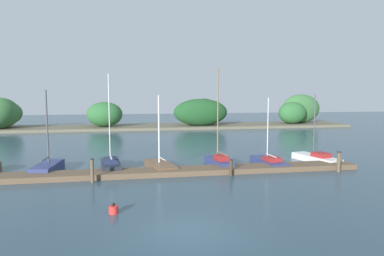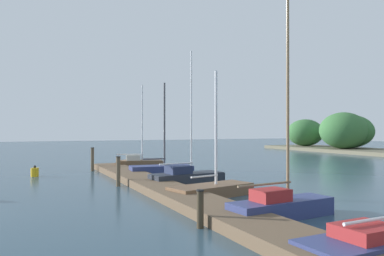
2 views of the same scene
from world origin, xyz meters
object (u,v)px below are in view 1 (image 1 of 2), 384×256
Objects in this scene: sailboat_6 at (315,158)px; sailboat_4 at (218,161)px; sailboat_5 at (268,161)px; mooring_piling_1 at (92,171)px; sailboat_3 at (160,165)px; sailboat_1 at (48,167)px; sailboat_2 at (111,165)px; mooring_piling_2 at (231,168)px; mooring_piling_3 at (339,162)px; channel_buoy_1 at (114,209)px.

sailboat_4 is at bearing 78.97° from sailboat_6.
mooring_piling_1 is at bearing 100.86° from sailboat_5.
mooring_piling_1 is (-4.24, -2.96, 0.43)m from sailboat_3.
sailboat_3 is 5.19m from mooring_piling_1.
sailboat_3 is 0.98× the size of sailboat_6.
sailboat_2 is (4.12, -0.18, 0.02)m from sailboat_1.
sailboat_2 is at bearing 85.58° from sailboat_5.
sailboat_3 reaches higher than sailboat_5.
sailboat_6 is 16.80m from mooring_piling_1.
sailboat_3 is 5.17m from mooring_piling_2.
sailboat_4 reaches higher than sailboat_3.
sailboat_3 is 12.26m from mooring_piling_3.
mooring_piling_1 is (-0.86, -3.30, 0.35)m from sailboat_2.
mooring_piling_2 is (8.61, 0.20, -0.19)m from mooring_piling_1.
sailboat_1 is 19.70m from mooring_piling_3.
sailboat_2 is at bearing 76.96° from sailboat_6.
sailboat_6 is 4.93× the size of mooring_piling_2.
sailboat_6 is at bearing 23.06° from mooring_piling_2.
mooring_piling_2 is at bearing -99.78° from sailboat_1.
sailboat_4 is at bearing 157.72° from mooring_piling_3.
sailboat_1 is 11.79m from sailboat_4.
sailboat_3 is 1.03× the size of sailboat_5.
sailboat_4 is at bearing 84.08° from sailboat_5.
sailboat_3 is 8.98m from channel_buoy_1.
sailboat_1 is 12.32m from mooring_piling_2.
sailboat_4 is 4.96× the size of mooring_piling_1.
sailboat_1 is 15.56m from sailboat_5.
sailboat_1 is 19.69m from sailboat_6.
channel_buoy_1 is at bearing 177.91° from sailboat_2.
sailboat_4 is at bearing 51.16° from channel_buoy_1.
sailboat_4 reaches higher than sailboat_6.
sailboat_5 is at bearing -99.29° from sailboat_4.
sailboat_6 reaches higher than sailboat_5.
mooring_piling_3 is at bearing -1.38° from mooring_piling_2.
mooring_piling_3 is at bearing -129.37° from sailboat_5.
sailboat_4 is at bearing -100.55° from sailboat_3.
mooring_piling_1 is (3.26, -3.48, 0.37)m from sailboat_1.
channel_buoy_1 is at bearing -140.83° from mooring_piling_2.
sailboat_2 reaches higher than mooring_piling_3.
sailboat_3 is 0.72× the size of sailboat_4.
sailboat_2 is at bearing 158.19° from mooring_piling_2.
sailboat_6 reaches higher than mooring_piling_2.
mooring_piling_1 is 1.06× the size of mooring_piling_3.
sailboat_5 is 12.63m from mooring_piling_1.
mooring_piling_3 is (3.84, -2.89, 0.41)m from sailboat_5.
sailboat_5 reaches higher than mooring_piling_3.
sailboat_5 is (15.55, -0.57, -0.08)m from sailboat_1.
sailboat_4 is 7.91m from sailboat_6.
channel_buoy_1 is at bearing 125.77° from sailboat_5.
sailboat_2 is 3.40m from sailboat_3.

